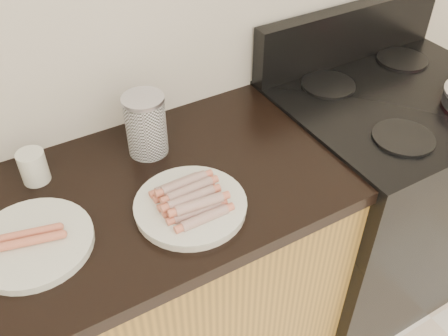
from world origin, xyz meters
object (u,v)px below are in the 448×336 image
stove (375,196)px  mug (33,167)px  main_plate (191,207)px  side_plate (33,243)px  canister (146,125)px

stove → mug: mug is taller
main_plate → mug: size_ratio=3.08×
stove → main_plate: bearing=-172.8°
side_plate → stove: bearing=1.2°
canister → mug: size_ratio=1.99×
canister → mug: canister is taller
main_plate → canister: (0.01, 0.27, 0.08)m
stove → main_plate: size_ratio=3.29×
main_plate → mug: (-0.30, 0.31, 0.04)m
stove → main_plate: main_plate is taller
main_plate → mug: bearing=134.6°
stove → main_plate: (-0.83, -0.10, 0.45)m
stove → mug: 1.25m
main_plate → mug: 0.43m
stove → canister: canister is taller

